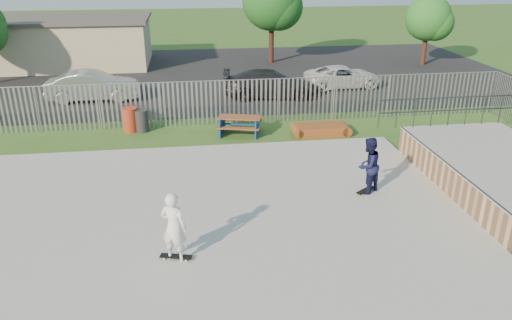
{
  "coord_description": "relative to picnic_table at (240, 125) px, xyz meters",
  "views": [
    {
      "loc": [
        -0.32,
        -12.4,
        7.16
      ],
      "look_at": [
        1.65,
        2.0,
        1.1
      ],
      "focal_mm": 35.0,
      "sensor_mm": 36.0,
      "label": 1
    }
  ],
  "objects": [
    {
      "name": "quarter_pipe",
      "position": [
        7.79,
        -6.58,
        0.17
      ],
      "size": [
        5.5,
        7.05,
        2.19
      ],
      "color": "tan",
      "rests_on": "ground"
    },
    {
      "name": "trash_bin_red",
      "position": [
        -4.62,
        0.92,
        0.13
      ],
      "size": [
        0.62,
        0.62,
        1.04
      ],
      "primitive_type": "cylinder",
      "color": "#9E2E18",
      "rests_on": "ground"
    },
    {
      "name": "car_white",
      "position": [
        6.7,
        7.05,
        0.24
      ],
      "size": [
        4.5,
        2.28,
        1.22
      ],
      "primitive_type": "imported",
      "rotation": [
        0.0,
        0.0,
        1.63
      ],
      "color": "silver",
      "rests_on": "parking_lot"
    },
    {
      "name": "skateboard_a",
      "position": [
        3.33,
        -6.43,
        -0.2
      ],
      "size": [
        0.77,
        0.63,
        0.08
      ],
      "rotation": [
        0.0,
        0.0,
        0.62
      ],
      "color": "black",
      "rests_on": "concrete_slab"
    },
    {
      "name": "skateboard_b",
      "position": [
        -2.58,
        -9.39,
        -0.2
      ],
      "size": [
        0.82,
        0.41,
        0.08
      ],
      "rotation": [
        0.0,
        0.0,
        -0.27
      ],
      "color": "black",
      "rests_on": "concrete_slab"
    },
    {
      "name": "skater_navy",
      "position": [
        3.33,
        -6.43,
        0.67
      ],
      "size": [
        1.12,
        1.07,
        1.81
      ],
      "primitive_type": "imported",
      "rotation": [
        0.0,
        0.0,
        3.77
      ],
      "color": "#12153A",
      "rests_on": "concrete_slab"
    },
    {
      "name": "fence",
      "position": [
        -0.71,
        -3.04,
        0.61
      ],
      "size": [
        26.04,
        16.02,
        2.0
      ],
      "color": "gray",
      "rests_on": "ground"
    },
    {
      "name": "trash_bin_grey",
      "position": [
        -4.14,
        0.87,
        0.09
      ],
      "size": [
        0.57,
        0.57,
        0.96
      ],
      "primitive_type": "cylinder",
      "color": "#28292B",
      "rests_on": "ground"
    },
    {
      "name": "ground",
      "position": [
        -1.71,
        -7.62,
        -0.39
      ],
      "size": [
        120.0,
        120.0,
        0.0
      ],
      "primitive_type": "plane",
      "color": "#305F20",
      "rests_on": "ground"
    },
    {
      "name": "picnic_table",
      "position": [
        0.0,
        0.0,
        0.0
      ],
      "size": [
        2.09,
        1.85,
        0.76
      ],
      "rotation": [
        0.0,
        0.0,
        -0.24
      ],
      "color": "brown",
      "rests_on": "ground"
    },
    {
      "name": "building",
      "position": [
        -9.71,
        15.38,
        1.22
      ],
      "size": [
        10.4,
        6.4,
        3.2
      ],
      "color": "#B8AE8D",
      "rests_on": "ground"
    },
    {
      "name": "car_silver",
      "position": [
        -6.98,
        6.14,
        0.4
      ],
      "size": [
        4.64,
        1.66,
        1.52
      ],
      "primitive_type": "imported",
      "rotation": [
        0.0,
        0.0,
        1.58
      ],
      "color": "silver",
      "rests_on": "parking_lot"
    },
    {
      "name": "tree_right",
      "position": [
        13.95,
        12.34,
        2.74
      ],
      "size": [
        3.01,
        3.01,
        4.65
      ],
      "color": "#3F2419",
      "rests_on": "ground"
    },
    {
      "name": "skater_white",
      "position": [
        -2.58,
        -9.39,
        0.67
      ],
      "size": [
        0.78,
        0.68,
        1.81
      ],
      "primitive_type": "imported",
      "rotation": [
        0.0,
        0.0,
        2.7
      ],
      "color": "white",
      "rests_on": "concrete_slab"
    },
    {
      "name": "parking_lot",
      "position": [
        -1.71,
        11.38,
        -0.38
      ],
      "size": [
        40.0,
        18.0,
        0.02
      ],
      "primitive_type": "cube",
      "color": "black",
      "rests_on": "ground"
    },
    {
      "name": "tree_mid",
      "position": [
        3.75,
        14.5,
        3.8
      ],
      "size": [
        4.03,
        4.03,
        6.22
      ],
      "color": "#391F16",
      "rests_on": "ground"
    },
    {
      "name": "funbox",
      "position": [
        3.4,
        -0.55,
        -0.18
      ],
      "size": [
        2.09,
        1.08,
        0.41
      ],
      "rotation": [
        0.0,
        0.0,
        -0.02
      ],
      "color": "brown",
      "rests_on": "ground"
    },
    {
      "name": "concrete_slab",
      "position": [
        -1.71,
        -7.62,
        -0.31
      ],
      "size": [
        15.0,
        12.0,
        0.15
      ],
      "primitive_type": "cube",
      "color": "#A3A39E",
      "rests_on": "ground"
    },
    {
      "name": "car_dark",
      "position": [
        2.21,
        5.5,
        0.35
      ],
      "size": [
        5.11,
        2.49,
        1.43
      ],
      "primitive_type": "imported",
      "rotation": [
        0.0,
        0.0,
        1.47
      ],
      "color": "black",
      "rests_on": "parking_lot"
    }
  ]
}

